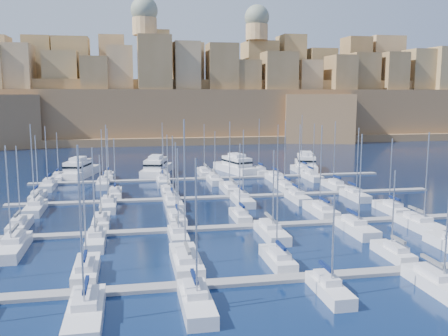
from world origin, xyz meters
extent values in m
plane|color=black|center=(0.00, 0.00, 0.00)|extent=(600.00, 600.00, 0.00)
cube|color=slate|center=(0.00, -34.00, 0.20)|extent=(84.00, 2.00, 0.40)
cube|color=slate|center=(0.00, -12.00, 0.20)|extent=(84.00, 2.00, 0.40)
cube|color=slate|center=(0.00, 10.00, 0.20)|extent=(84.00, 2.00, 0.40)
cube|color=slate|center=(0.00, 32.00, 0.20)|extent=(84.00, 2.00, 0.40)
cube|color=silver|center=(-24.38, -28.55, 0.52)|extent=(2.67, 8.89, 1.64)
cube|color=silver|center=(-24.38, -29.44, 1.69)|extent=(1.87, 4.00, 0.70)
cylinder|color=#9EA0A8|center=(-24.38, -28.11, 7.12)|extent=(0.18, 0.18, 11.56)
cube|color=#09153F|center=(-24.38, -29.89, 2.74)|extent=(0.35, 3.56, 0.35)
cube|color=silver|center=(-13.05, -27.75, 0.56)|extent=(3.15, 10.50, 1.72)
cube|color=silver|center=(-13.05, -28.80, 1.77)|extent=(2.20, 4.72, 0.70)
cylinder|color=#9EA0A8|center=(-13.05, -27.23, 9.41)|extent=(0.18, 0.18, 15.97)
cube|color=#595B60|center=(-13.05, -29.33, 2.82)|extent=(0.35, 4.20, 0.35)
cube|color=silver|center=(-2.15, -28.83, 0.51)|extent=(2.50, 8.33, 1.62)
cube|color=silver|center=(-2.15, -29.67, 1.67)|extent=(1.75, 3.75, 0.70)
cylinder|color=#9EA0A8|center=(-2.15, -28.42, 6.41)|extent=(0.18, 0.18, 10.19)
cube|color=#09153F|center=(-2.15, -30.08, 2.72)|extent=(0.35, 3.33, 0.35)
cube|color=silver|center=(12.70, -29.18, 0.49)|extent=(2.29, 7.65, 1.58)
cube|color=silver|center=(12.70, -29.94, 1.63)|extent=(1.61, 3.44, 0.70)
cylinder|color=#9EA0A8|center=(12.70, -28.79, 6.15)|extent=(0.18, 0.18, 9.74)
cube|color=#595B60|center=(12.70, -30.32, 2.68)|extent=(0.35, 3.06, 0.35)
cube|color=silver|center=(-23.54, -40.24, 0.56)|extent=(3.14, 10.48, 1.72)
cube|color=silver|center=(-23.54, -39.19, 1.77)|extent=(2.20, 4.72, 0.70)
cylinder|color=#9EA0A8|center=(-23.54, -40.76, 8.72)|extent=(0.18, 0.18, 14.60)
cube|color=#09153F|center=(-23.54, -38.67, 2.82)|extent=(0.35, 4.19, 0.35)
cube|color=silver|center=(-13.41, -39.68, 0.53)|extent=(2.81, 9.37, 1.67)
cube|color=silver|center=(-13.41, -38.75, 1.72)|extent=(1.97, 4.22, 0.70)
cylinder|color=#9EA0A8|center=(-13.41, -40.15, 7.98)|extent=(0.18, 0.18, 13.22)
cube|color=#09153F|center=(-13.41, -38.28, 2.77)|extent=(0.35, 3.75, 0.35)
cube|color=silver|center=(0.29, -38.98, 0.50)|extent=(2.39, 7.96, 1.60)
cube|color=silver|center=(0.29, -38.18, 1.65)|extent=(1.67, 3.58, 0.70)
cylinder|color=#9EA0A8|center=(0.29, -39.38, 5.91)|extent=(0.18, 0.18, 9.23)
cube|color=#09153F|center=(0.29, -37.79, 2.70)|extent=(0.35, 3.18, 0.35)
cube|color=silver|center=(11.93, -40.05, 0.55)|extent=(3.03, 10.10, 1.71)
cube|color=silver|center=(11.93, -39.04, 1.76)|extent=(2.12, 4.55, 0.70)
cylinder|color=#9EA0A8|center=(11.93, -40.56, 7.43)|extent=(0.18, 0.18, 12.05)
cube|color=#595B60|center=(11.93, -38.54, 2.81)|extent=(0.35, 4.04, 0.35)
cube|color=silver|center=(-35.81, -6.72, 0.51)|extent=(2.57, 8.55, 1.63)
cube|color=silver|center=(-35.81, -7.58, 1.68)|extent=(1.80, 3.85, 0.70)
cylinder|color=#9EA0A8|center=(-35.81, -6.30, 6.98)|extent=(0.18, 0.18, 11.30)
cube|color=#595B60|center=(-35.81, -8.01, 2.73)|extent=(0.35, 3.42, 0.35)
cube|color=silver|center=(-23.87, -6.81, 0.51)|extent=(2.52, 8.39, 1.62)
cube|color=silver|center=(-23.87, -7.64, 1.67)|extent=(1.76, 3.77, 0.70)
cylinder|color=#9EA0A8|center=(-23.87, -6.39, 6.18)|extent=(0.18, 0.18, 9.73)
cube|color=#595B60|center=(-23.87, -8.06, 2.72)|extent=(0.35, 3.36, 0.35)
cube|color=silver|center=(-12.21, -6.77, 0.51)|extent=(2.54, 8.47, 1.62)
cube|color=silver|center=(-12.21, -7.61, 1.67)|extent=(1.78, 3.81, 0.70)
cylinder|color=#9EA0A8|center=(-12.21, -6.34, 7.03)|extent=(0.18, 0.18, 11.42)
cube|color=#09153F|center=(-12.21, -8.04, 2.72)|extent=(0.35, 3.39, 0.35)
cube|color=silver|center=(-1.93, -7.20, 0.49)|extent=(2.28, 7.60, 1.58)
cube|color=silver|center=(-1.93, -7.96, 1.63)|extent=(1.60, 3.42, 0.70)
cylinder|color=#9EA0A8|center=(-1.93, -6.82, 6.85)|extent=(0.18, 0.18, 11.13)
cube|color=#09153F|center=(-1.93, -8.34, 2.68)|extent=(0.35, 3.04, 0.35)
cube|color=silver|center=(12.34, -6.03, 0.55)|extent=(2.98, 9.93, 1.70)
cube|color=silver|center=(12.34, -7.03, 1.75)|extent=(2.09, 4.47, 0.70)
cylinder|color=#9EA0A8|center=(12.34, -5.54, 8.24)|extent=(0.18, 0.18, 13.69)
cube|color=#09153F|center=(12.34, -7.52, 2.80)|extent=(0.35, 3.97, 0.35)
cube|color=silver|center=(24.75, -6.78, 0.51)|extent=(2.53, 8.43, 1.62)
cube|color=silver|center=(24.75, -7.63, 1.67)|extent=(1.77, 3.80, 0.70)
cylinder|color=#9EA0A8|center=(24.75, -6.36, 7.02)|extent=(0.18, 0.18, 11.40)
cube|color=#09153F|center=(24.75, -8.05, 2.72)|extent=(0.35, 3.37, 0.35)
cube|color=silver|center=(-34.41, -18.27, 0.56)|extent=(3.16, 10.55, 1.73)
cube|color=silver|center=(-34.41, -17.22, 1.78)|extent=(2.21, 4.75, 0.70)
cylinder|color=#9EA0A8|center=(-34.41, -18.80, 7.69)|extent=(0.18, 0.18, 12.52)
cube|color=#595B60|center=(-34.41, -16.69, 2.83)|extent=(0.35, 4.22, 0.35)
cube|color=silver|center=(-24.08, -17.15, 0.51)|extent=(2.49, 8.29, 1.61)
cube|color=silver|center=(-24.08, -16.32, 1.66)|extent=(1.74, 3.73, 0.70)
cylinder|color=#9EA0A8|center=(-24.08, -17.56, 7.34)|extent=(0.18, 0.18, 12.05)
cube|color=#595B60|center=(-24.08, -15.90, 2.71)|extent=(0.35, 3.32, 0.35)
cube|color=silver|center=(-12.93, -17.02, 0.50)|extent=(2.41, 8.04, 1.60)
cube|color=silver|center=(-12.93, -16.21, 1.65)|extent=(1.69, 3.62, 0.70)
cylinder|color=#9EA0A8|center=(-12.93, -17.42, 7.16)|extent=(0.18, 0.18, 11.72)
cube|color=#595B60|center=(-12.93, -15.81, 2.70)|extent=(0.35, 3.21, 0.35)
cube|color=silver|center=(0.30, -17.86, 0.54)|extent=(2.91, 9.71, 1.69)
cube|color=silver|center=(0.30, -16.88, 1.74)|extent=(2.04, 4.37, 0.70)
cylinder|color=#9EA0A8|center=(0.30, -18.34, 6.99)|extent=(0.18, 0.18, 11.20)
cube|color=#595B60|center=(0.30, -16.40, 2.79)|extent=(0.35, 3.88, 0.35)
cube|color=silver|center=(13.25, -17.89, 0.54)|extent=(2.93, 9.78, 1.69)
cube|color=silver|center=(13.25, -16.91, 1.74)|extent=(2.05, 4.40, 0.70)
cylinder|color=#9EA0A8|center=(13.25, -18.38, 8.01)|extent=(0.18, 0.18, 13.24)
cube|color=#09153F|center=(13.25, -16.42, 2.79)|extent=(0.35, 3.91, 0.35)
cube|color=silver|center=(23.53, -18.23, 0.56)|extent=(3.14, 10.46, 1.72)
cube|color=silver|center=(23.53, -17.18, 1.77)|extent=(2.20, 4.71, 0.70)
cylinder|color=#9EA0A8|center=(23.53, -18.75, 8.08)|extent=(0.18, 0.18, 13.32)
cube|color=#595B60|center=(23.53, -16.66, 2.82)|extent=(0.35, 4.18, 0.35)
cube|color=silver|center=(-36.94, 15.02, 0.50)|extent=(2.41, 8.04, 1.60)
cube|color=silver|center=(-36.94, 14.22, 1.65)|extent=(1.69, 3.62, 0.70)
cylinder|color=#9EA0A8|center=(-36.94, 15.42, 6.87)|extent=(0.18, 0.18, 11.14)
cube|color=#09153F|center=(-36.94, 13.81, 2.70)|extent=(0.35, 3.22, 0.35)
cube|color=silver|center=(-22.32, 15.07, 0.50)|extent=(2.44, 8.14, 1.61)
cube|color=silver|center=(-22.32, 14.26, 1.66)|extent=(1.71, 3.66, 0.70)
cylinder|color=#9EA0A8|center=(-22.32, 15.48, 6.46)|extent=(0.18, 0.18, 10.31)
cube|color=#09153F|center=(-22.32, 13.85, 2.71)|extent=(0.35, 3.26, 0.35)
cube|color=silver|center=(-11.91, 15.15, 0.51)|extent=(2.49, 8.30, 1.62)
cube|color=silver|center=(-11.91, 14.32, 1.67)|extent=(1.74, 3.74, 0.70)
cylinder|color=#9EA0A8|center=(-11.91, 15.57, 6.76)|extent=(0.18, 0.18, 10.89)
cube|color=#595B60|center=(-11.91, 13.91, 2.72)|extent=(0.35, 3.32, 0.35)
cube|color=silver|center=(1.10, 16.00, 0.55)|extent=(3.00, 10.01, 1.70)
cube|color=silver|center=(1.10, 15.00, 1.75)|extent=(2.10, 4.50, 0.70)
cylinder|color=#9EA0A8|center=(1.10, 16.50, 8.01)|extent=(0.18, 0.18, 13.22)
cube|color=#595B60|center=(1.10, 14.50, 2.80)|extent=(0.35, 4.00, 0.35)
cube|color=silver|center=(12.86, 15.54, 0.53)|extent=(2.72, 9.07, 1.65)
cube|color=silver|center=(12.86, 14.63, 1.70)|extent=(1.91, 4.08, 0.70)
cylinder|color=#9EA0A8|center=(12.86, 15.99, 8.03)|extent=(0.18, 0.18, 13.35)
cube|color=#09153F|center=(12.86, 14.18, 2.75)|extent=(0.35, 3.63, 0.35)
cube|color=silver|center=(23.92, 15.42, 0.52)|extent=(2.65, 8.84, 1.64)
cube|color=silver|center=(23.92, 14.54, 1.69)|extent=(1.86, 3.98, 0.70)
cylinder|color=#9EA0A8|center=(23.92, 15.86, 7.90)|extent=(0.18, 0.18, 13.12)
cube|color=#09153F|center=(23.92, 14.09, 2.74)|extent=(0.35, 3.54, 0.35)
cube|color=silver|center=(-35.54, 4.33, 0.53)|extent=(2.80, 9.33, 1.67)
cube|color=silver|center=(-35.54, 5.27, 1.72)|extent=(1.96, 4.20, 0.70)
cylinder|color=#9EA0A8|center=(-35.54, 3.87, 8.29)|extent=(0.18, 0.18, 13.84)
cube|color=#595B60|center=(-35.54, 5.73, 2.77)|extent=(0.35, 3.73, 0.35)
cube|color=silver|center=(-23.26, 4.42, 0.53)|extent=(2.75, 9.16, 1.66)
cube|color=silver|center=(-23.26, 5.33, 1.71)|extent=(1.92, 4.12, 0.70)
cylinder|color=#9EA0A8|center=(-23.26, 3.96, 8.18)|extent=(0.18, 0.18, 13.64)
cube|color=#595B60|center=(-23.26, 5.79, 2.76)|extent=(0.35, 3.67, 0.35)
cube|color=silver|center=(-11.83, 4.12, 0.54)|extent=(2.93, 9.76, 1.69)
cube|color=silver|center=(-11.83, 5.10, 1.74)|extent=(2.05, 4.39, 0.70)
cylinder|color=#9EA0A8|center=(-11.83, 3.63, 7.18)|extent=(0.18, 0.18, 11.58)
cube|color=#09153F|center=(-11.83, 5.58, 2.79)|extent=(0.35, 3.90, 0.35)
cube|color=silver|center=(1.05, 4.24, 0.54)|extent=(2.86, 9.52, 1.68)
cube|color=silver|center=(1.05, 5.19, 1.73)|extent=(2.00, 4.28, 0.70)
cylinder|color=#9EA0A8|center=(1.05, 3.76, 7.60)|extent=(0.18, 0.18, 12.44)
cube|color=#09153F|center=(1.05, 5.67, 2.78)|extent=(0.35, 3.81, 0.35)
cube|color=silver|center=(11.95, 4.60, 0.52)|extent=(2.64, 8.80, 1.64)
cube|color=silver|center=(11.95, 5.48, 1.69)|extent=(1.85, 3.96, 0.70)
cylinder|color=#9EA0A8|center=(11.95, 4.16, 7.98)|extent=(0.18, 0.18, 13.28)
cube|color=#09153F|center=(11.95, 5.92, 2.74)|extent=(0.35, 3.52, 0.35)
cube|color=silver|center=(23.63, 4.55, 0.52)|extent=(2.67, 8.90, 1.65)
cube|color=silver|center=(23.63, 5.44, 1.70)|extent=(1.87, 4.01, 0.70)
cylinder|color=#9EA0A8|center=(23.63, 4.10, 7.60)|extent=(0.18, 0.18, 12.51)
cube|color=#09153F|center=(23.63, 5.88, 2.75)|extent=(0.35, 3.56, 0.35)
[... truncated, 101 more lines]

